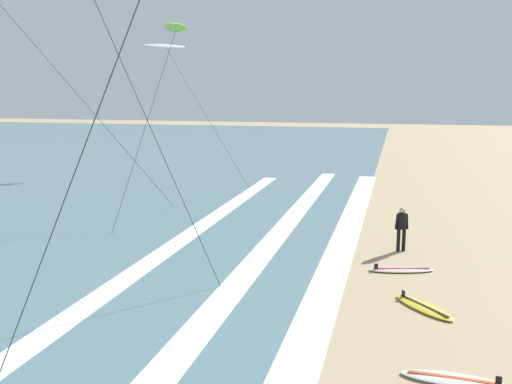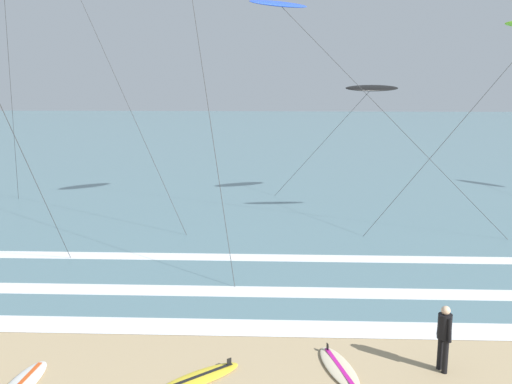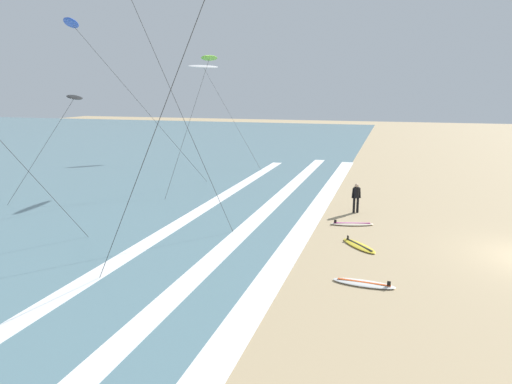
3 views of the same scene
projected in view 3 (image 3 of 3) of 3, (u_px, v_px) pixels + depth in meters
The scene contains 11 objects.
wave_foam_shoreline at pixel (298, 237), 20.61m from camera, with size 45.34×1.05×0.01m, color white.
wave_foam_mid_break at pixel (245, 229), 21.78m from camera, with size 45.64×0.90×0.01m, color white.
wave_foam_outer_break at pixel (166, 232), 21.41m from camera, with size 43.06×0.82×0.01m, color white.
surfer_left_far at pixel (356, 195), 24.55m from camera, with size 0.32×0.51×1.60m.
surfboard_right_spare at pixel (359, 246), 19.38m from camera, with size 1.99×1.82×0.25m.
surfboard_near_water at pixel (352, 224), 22.52m from camera, with size 1.11×2.18×0.25m.
surfboard_foreground_flat at pixel (364, 283), 15.61m from camera, with size 0.74×2.14×0.25m.
kite_white_high_left at pixel (203, 67), 45.48m from camera, with size 9.54×9.80×8.94m.
kite_lime_far_left at pixel (209, 59), 31.78m from camera, with size 8.18×1.09×8.84m.
kite_blue_distant_high at pixel (72, 24), 23.02m from camera, with size 11.07×4.41×9.96m.
kite_black_distant_low at pixel (75, 98), 29.36m from camera, with size 6.62×2.38×6.22m.
Camera 3 is at (-19.31, 5.69, 6.49)m, focal length 32.24 mm.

